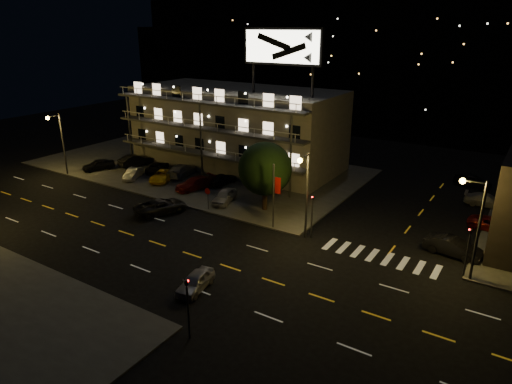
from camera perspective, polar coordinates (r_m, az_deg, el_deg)
The scene contains 29 objects.
ground at distance 40.55m, azimuth -10.18°, elevation -7.03°, with size 140.00×140.00×0.00m, color black.
curb_nw at distance 63.12m, azimuth -7.40°, elevation 3.16°, with size 44.00×24.00×0.15m, color #3B3B39.
motel at distance 62.39m, azimuth -2.42°, elevation 8.10°, with size 28.00×13.80×18.10m.
hill_backdrop at distance 100.03m, azimuth 15.02°, elevation 15.57°, with size 120.00×25.00×24.00m.
streetlight_nw at distance 62.83m, azimuth -23.33°, elevation 6.21°, with size 0.44×1.92×8.00m.
streetlight_nc at distance 40.12m, azimuth 6.19°, elevation 0.59°, with size 0.44×1.92×8.00m.
streetlight_ne at distance 36.97m, azimuth 25.69°, elevation -3.10°, with size 1.92×0.44×8.00m.
signal_nw at distance 41.24m, azimuth 7.04°, elevation -2.45°, with size 0.20×0.27×4.60m.
signal_sw at distance 28.55m, azimuth -8.53°, elevation -13.51°, with size 0.20×0.27×4.60m.
signal_ne at distance 38.08m, azimuth 24.99°, elevation -6.28°, with size 0.27×0.20×4.60m.
banner_north at distance 42.54m, azimuth 2.29°, elevation -0.35°, with size 0.83×0.16×6.40m.
stop_sign at distance 47.59m, azimuth -6.05°, elevation -0.39°, with size 0.91×0.11×2.61m.
tree at distance 46.47m, azimuth 1.09°, elevation 2.74°, with size 5.71×5.50×7.19m.
lot_car_0 at distance 64.34m, azimuth -19.09°, elevation 3.26°, with size 1.68×4.17×1.42m, color black.
lot_car_1 at distance 59.41m, azimuth -15.13°, elevation 2.25°, with size 1.33×3.81×1.26m, color #99999E.
lot_car_2 at distance 57.62m, azimuth -11.64°, elevation 2.00°, with size 2.13×4.61×1.28m, color yellow.
lot_car_3 at distance 53.97m, azimuth -7.61°, elevation 1.08°, with size 1.99×4.90×1.42m, color #63100E.
lot_car_4 at distance 49.56m, azimuth -3.98°, elevation -0.55°, with size 1.64×4.09×1.39m, color #99999E.
lot_car_5 at distance 64.85m, azimuth -14.87°, elevation 3.87°, with size 1.61×4.61×1.52m, color black.
lot_car_6 at distance 61.61m, azimuth -12.23°, elevation 3.10°, with size 2.02×4.38×1.22m, color black.
lot_car_7 at distance 59.12m, azimuth -9.25°, elevation 2.73°, with size 2.11×5.19×1.51m, color #99999E.
lot_car_8 at distance 55.22m, azimuth -4.22°, elevation 1.63°, with size 1.63×4.05×1.38m, color black.
lot_car_9 at distance 53.38m, azimuth 1.42°, elevation 0.96°, with size 1.35×3.88×1.28m, color #63100E.
side_car_0 at distance 41.99m, azimuth 23.40°, elevation -6.31°, with size 1.63×4.69×1.54m, color black.
side_car_1 at distance 48.60m, azimuth 27.50°, elevation -3.62°, with size 2.03×4.40×1.22m, color #63100E.
side_car_2 at distance 54.77m, azimuth 26.91°, elevation -0.93°, with size 1.85×4.55×1.32m, color #99999E.
side_car_3 at distance 60.74m, azimuth 25.45°, elevation 1.29°, with size 1.72×4.29×1.46m, color black.
road_car_east at distance 34.27m, azimuth -7.59°, elevation -11.03°, with size 1.55×3.84×1.31m, color #99999E.
road_car_west at distance 48.00m, azimuth -11.78°, elevation -1.76°, with size 2.50×5.43×1.51m, color black.
Camera 1 is at (25.14, -26.06, 18.25)m, focal length 32.00 mm.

